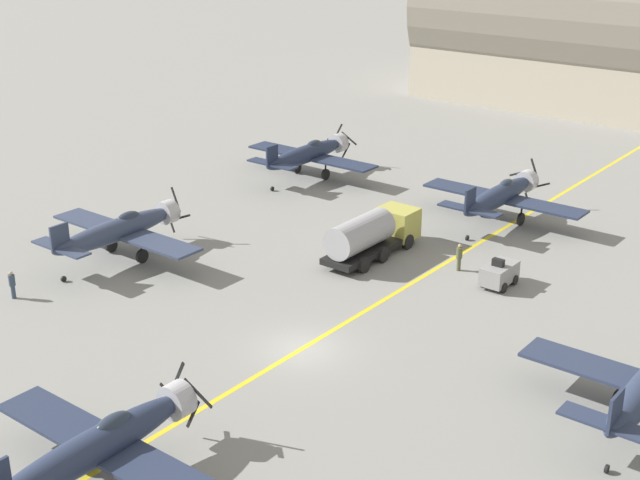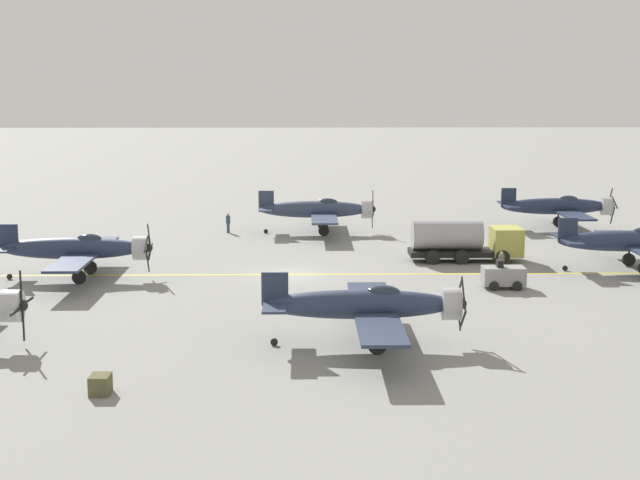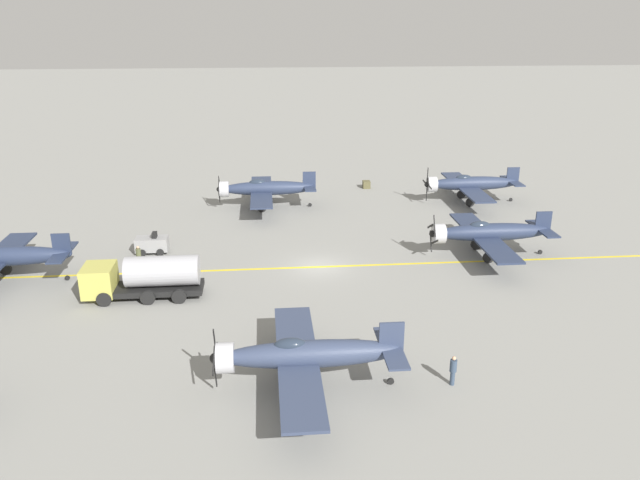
% 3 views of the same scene
% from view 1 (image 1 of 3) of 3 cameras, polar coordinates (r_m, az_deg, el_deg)
% --- Properties ---
extents(ground_plane, '(400.00, 400.00, 0.00)m').
position_cam_1_polar(ground_plane, '(46.16, -1.16, -6.98)').
color(ground_plane, gray).
extents(taxiway_stripe, '(0.30, 160.00, 0.01)m').
position_cam_1_polar(taxiway_stripe, '(46.16, -1.16, -6.97)').
color(taxiway_stripe, yellow).
rests_on(taxiway_stripe, ground).
extents(airplane_near_center, '(12.00, 9.98, 3.65)m').
position_cam_1_polar(airplane_near_center, '(36.29, -13.90, -12.61)').
color(airplane_near_center, '#263049').
rests_on(airplane_near_center, ground).
extents(airplane_far_center, '(12.00, 9.98, 3.68)m').
position_cam_1_polar(airplane_far_center, '(64.05, 11.50, 2.83)').
color(airplane_far_center, '#242E48').
rests_on(airplane_far_center, ground).
extents(airplane_mid_left, '(12.00, 9.98, 3.69)m').
position_cam_1_polar(airplane_mid_left, '(57.72, -12.67, 0.66)').
color(airplane_mid_left, '#313B55').
rests_on(airplane_mid_left, ground).
extents(airplane_far_left, '(12.00, 9.98, 3.65)m').
position_cam_1_polar(airplane_far_left, '(72.95, -0.74, 5.55)').
color(airplane_far_left, '#212B45').
rests_on(airplane_far_left, ground).
extents(fuel_tanker, '(2.68, 8.00, 2.98)m').
position_cam_1_polar(fuel_tanker, '(57.10, 3.36, 0.40)').
color(fuel_tanker, black).
rests_on(fuel_tanker, ground).
extents(tow_tractor, '(1.57, 2.60, 1.79)m').
position_cam_1_polar(tow_tractor, '(53.98, 11.40, -2.11)').
color(tow_tractor, gray).
rests_on(tow_tractor, ground).
extents(ground_crew_walking, '(0.38, 0.38, 1.76)m').
position_cam_1_polar(ground_crew_walking, '(55.63, 8.90, -1.03)').
color(ground_crew_walking, '#515638').
rests_on(ground_crew_walking, ground).
extents(ground_crew_inspecting, '(0.37, 0.37, 1.69)m').
position_cam_1_polar(ground_crew_inspecting, '(54.22, -19.10, -2.65)').
color(ground_crew_inspecting, '#334256').
rests_on(ground_crew_inspecting, ground).
extents(hangar, '(29.79, 21.81, 21.81)m').
position_cam_1_polar(hangar, '(105.06, 15.92, 13.30)').
color(hangar, '#B2A893').
rests_on(hangar, ground).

